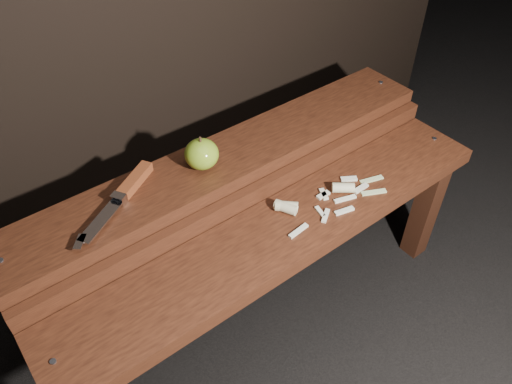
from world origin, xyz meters
TOP-DOWN VIEW (x-y plane):
  - ground at (0.00, 0.00)m, footprint 60.00×60.00m
  - bench_front_tier at (0.00, -0.06)m, footprint 1.20×0.20m
  - bench_rear_tier at (0.00, 0.17)m, footprint 1.20×0.21m
  - apple at (-0.08, 0.17)m, footprint 0.08×0.08m
  - knife at (-0.27, 0.19)m, footprint 0.26×0.17m
  - apple_scraps at (0.11, -0.03)m, footprint 0.33×0.14m

SIDE VIEW (x-z plane):
  - ground at x=0.00m, z-range 0.00..0.00m
  - bench_front_tier at x=0.00m, z-range 0.14..0.56m
  - bench_rear_tier at x=0.00m, z-range 0.16..0.67m
  - apple_scraps at x=0.11m, z-range 0.42..0.44m
  - knife at x=-0.27m, z-range 0.50..0.52m
  - apple at x=-0.08m, z-range 0.49..0.58m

